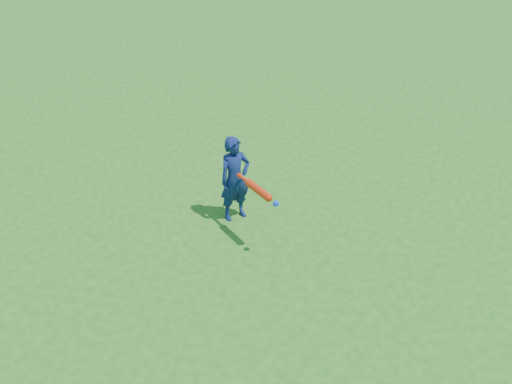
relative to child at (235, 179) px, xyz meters
The scene contains 3 objects.
ground 0.79m from the child, 32.45° to the left, with size 80.00×80.00×0.00m, color #1E6217.
child is the anchor object (origin of this frame).
bat_swing 0.69m from the child, 22.21° to the right, with size 0.82×0.31×0.10m.
Camera 1 is at (3.83, -5.19, 4.41)m, focal length 40.00 mm.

